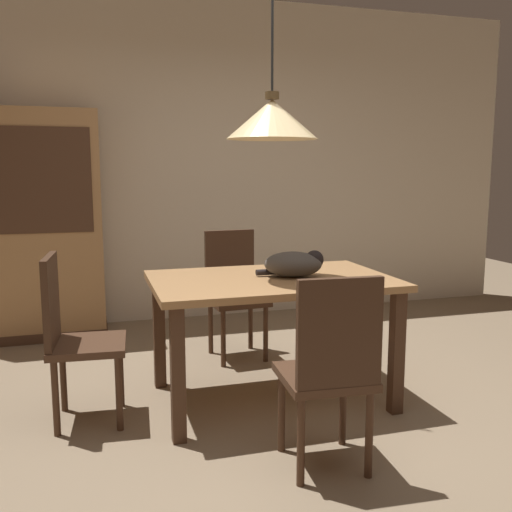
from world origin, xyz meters
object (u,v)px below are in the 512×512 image
(chair_near_front, at_px, (330,365))
(chair_left_side, at_px, (72,332))
(hutch_bookcase, at_px, (32,230))
(dining_table, at_px, (271,294))
(chair_far_back, at_px, (234,288))
(pendant_lamp, at_px, (272,119))
(cat_sleeping, at_px, (295,264))

(chair_near_front, bearing_deg, chair_left_side, 141.78)
(chair_left_side, height_order, chair_near_front, same)
(chair_near_front, height_order, hutch_bookcase, hutch_bookcase)
(chair_left_side, relative_size, hutch_bookcase, 0.50)
(dining_table, bearing_deg, hutch_bookcase, 129.59)
(chair_far_back, bearing_deg, hutch_bookcase, 148.50)
(chair_left_side, relative_size, chair_far_back, 1.00)
(pendant_lamp, height_order, hutch_bookcase, pendant_lamp)
(chair_far_back, distance_m, cat_sleeping, 0.96)
(pendant_lamp, bearing_deg, hutch_bookcase, 129.59)
(chair_near_front, bearing_deg, hutch_bookcase, 118.86)
(chair_left_side, bearing_deg, pendant_lamp, -0.31)
(dining_table, xyz_separation_m, hutch_bookcase, (-1.47, 1.77, 0.24))
(hutch_bookcase, bearing_deg, chair_left_side, -79.16)
(chair_near_front, distance_m, cat_sleeping, 0.93)
(dining_table, height_order, chair_near_front, chair_near_front)
(dining_table, distance_m, chair_left_side, 1.14)
(chair_far_back, bearing_deg, dining_table, -89.64)
(pendant_lamp, bearing_deg, cat_sleeping, -6.21)
(pendant_lamp, bearing_deg, dining_table, -93.58)
(cat_sleeping, distance_m, hutch_bookcase, 2.41)
(dining_table, relative_size, pendant_lamp, 1.08)
(chair_near_front, relative_size, hutch_bookcase, 0.50)
(chair_far_back, height_order, cat_sleeping, chair_far_back)
(hutch_bookcase, bearing_deg, cat_sleeping, -48.05)
(dining_table, height_order, chair_far_back, chair_far_back)
(chair_left_side, distance_m, chair_near_front, 1.43)
(cat_sleeping, height_order, hutch_bookcase, hutch_bookcase)
(chair_left_side, bearing_deg, chair_near_front, -38.22)
(chair_far_back, height_order, chair_near_front, same)
(dining_table, xyz_separation_m, pendant_lamp, (0.00, 0.00, 1.01))
(dining_table, xyz_separation_m, chair_far_back, (-0.01, 0.88, -0.14))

